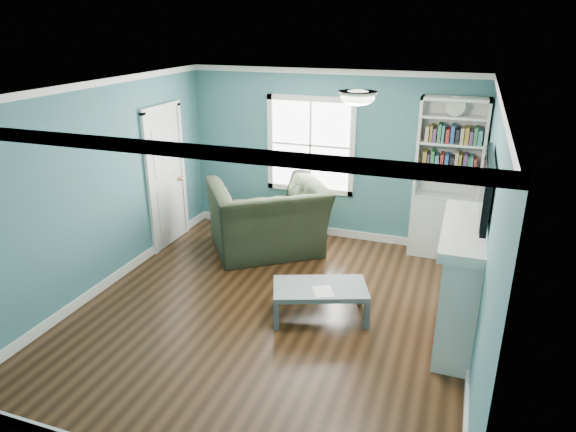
% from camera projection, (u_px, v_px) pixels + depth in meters
% --- Properties ---
extents(floor, '(5.00, 5.00, 0.00)m').
position_uv_depth(floor, '(272.00, 311.00, 6.14)').
color(floor, black).
rests_on(floor, ground).
extents(room_walls, '(5.00, 5.00, 5.00)m').
position_uv_depth(room_walls, '(270.00, 184.00, 5.57)').
color(room_walls, '#3A727E').
rests_on(room_walls, ground).
extents(trim, '(4.50, 5.00, 2.60)m').
position_uv_depth(trim, '(270.00, 214.00, 5.70)').
color(trim, white).
rests_on(trim, ground).
extents(window, '(1.40, 0.06, 1.50)m').
position_uv_depth(window, '(310.00, 145.00, 7.90)').
color(window, white).
rests_on(window, room_walls).
extents(bookshelf, '(0.90, 0.35, 2.31)m').
position_uv_depth(bookshelf, '(445.00, 195.00, 7.28)').
color(bookshelf, silver).
rests_on(bookshelf, ground).
extents(fireplace, '(0.44, 1.58, 1.30)m').
position_uv_depth(fireplace, '(460.00, 284.00, 5.44)').
color(fireplace, black).
rests_on(fireplace, ground).
extents(tv, '(0.06, 1.10, 0.65)m').
position_uv_depth(tv, '(487.00, 187.00, 5.01)').
color(tv, black).
rests_on(tv, fireplace).
extents(door, '(0.12, 0.98, 2.17)m').
position_uv_depth(door, '(166.00, 176.00, 7.68)').
color(door, silver).
rests_on(door, ground).
extents(ceiling_fixture, '(0.38, 0.38, 0.15)m').
position_uv_depth(ceiling_fixture, '(358.00, 97.00, 5.04)').
color(ceiling_fixture, white).
rests_on(ceiling_fixture, room_walls).
extents(light_switch, '(0.08, 0.01, 0.12)m').
position_uv_depth(light_switch, '(240.00, 155.00, 8.36)').
color(light_switch, white).
rests_on(light_switch, room_walls).
extents(recliner, '(1.91, 1.78, 1.40)m').
position_uv_depth(recliner, '(267.00, 207.00, 7.51)').
color(recliner, black).
rests_on(recliner, ground).
extents(coffee_table, '(1.21, 0.92, 0.39)m').
position_uv_depth(coffee_table, '(320.00, 290.00, 5.91)').
color(coffee_table, '#4D555D').
rests_on(coffee_table, ground).
extents(paper_sheet, '(0.31, 0.34, 0.00)m').
position_uv_depth(paper_sheet, '(323.00, 291.00, 5.78)').
color(paper_sheet, white).
rests_on(paper_sheet, coffee_table).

